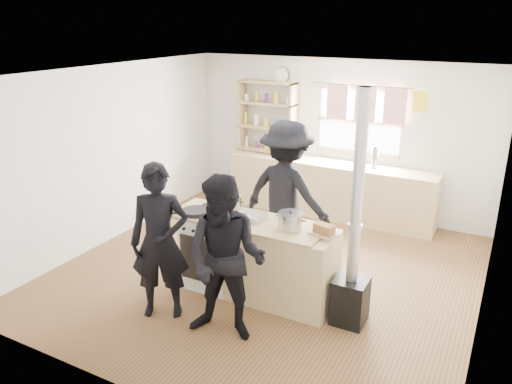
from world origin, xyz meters
TOP-DOWN VIEW (x-y plane):
  - ground at (0.00, 0.00)m, footprint 5.00×5.00m
  - back_counter at (0.00, 2.22)m, footprint 3.40×0.55m
  - shelving_unit at (-1.20, 2.34)m, footprint 1.00×0.28m
  - thermos at (0.71, 2.22)m, footprint 0.10×0.10m
  - cooking_island at (0.14, -0.55)m, footprint 1.97×0.64m
  - skillet_greens at (-0.61, -0.68)m, footprint 0.46×0.46m
  - roast_tray at (0.04, -0.52)m, footprint 0.34×0.28m
  - stockpot_stove at (-0.31, -0.34)m, footprint 0.23×0.23m
  - stockpot_counter at (0.55, -0.56)m, footprint 0.28×0.28m
  - bread_board at (0.93, -0.54)m, footprint 0.32×0.27m
  - flue_heater at (1.27, -0.58)m, footprint 0.35×0.35m
  - person_near_left at (-0.59, -1.37)m, footprint 0.74×0.66m
  - person_near_right at (0.24, -1.40)m, footprint 0.94×0.79m
  - person_far at (0.07, 0.39)m, footprint 1.32×0.87m

SIDE VIEW (x-z plane):
  - ground at x=0.00m, z-range -0.01..0.00m
  - back_counter at x=0.00m, z-range 0.00..0.90m
  - cooking_island at x=0.14m, z-range 0.00..0.93m
  - flue_heater at x=1.27m, z-range -0.60..1.90m
  - person_near_right at x=0.24m, z-range 0.00..1.71m
  - person_near_left at x=-0.59m, z-range 0.00..1.71m
  - person_far at x=0.07m, z-range 0.00..1.91m
  - skillet_greens at x=-0.61m, z-range 0.93..0.98m
  - roast_tray at x=0.04m, z-range 0.93..1.00m
  - bread_board at x=0.93m, z-range 0.92..1.04m
  - stockpot_stove at x=-0.31m, z-range 0.92..1.11m
  - stockpot_counter at x=0.55m, z-range 0.92..1.13m
  - thermos at x=0.71m, z-range 0.90..1.23m
  - shelving_unit at x=-1.20m, z-range 0.91..2.11m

